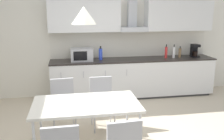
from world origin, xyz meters
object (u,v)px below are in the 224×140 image
(microwave, at_px, (82,54))
(bottle_brown, at_px, (180,53))
(coffee_maker, at_px, (194,50))
(bottle_white, at_px, (174,52))
(bottle_red, at_px, (166,52))
(bottle_blue, at_px, (101,54))
(dining_table, at_px, (86,106))
(chair_far_right, at_px, (102,97))
(chair_far_left, at_px, (63,100))
(pendant_lamp, at_px, (84,15))

(microwave, xyz_separation_m, bottle_brown, (2.31, 0.01, -0.03))
(coffee_maker, relative_size, bottle_white, 0.95)
(bottle_red, bearing_deg, coffee_maker, 3.01)
(microwave, xyz_separation_m, bottle_blue, (0.42, 0.03, -0.01))
(microwave, relative_size, dining_table, 0.33)
(microwave, distance_m, bottle_red, 1.96)
(coffee_maker, relative_size, chair_far_right, 0.34)
(microwave, relative_size, chair_far_left, 0.55)
(coffee_maker, xyz_separation_m, chair_far_left, (-3.09, -1.46, -0.51))
(coffee_maker, height_order, dining_table, coffee_maker)
(bottle_blue, bearing_deg, chair_far_left, -119.41)
(bottle_white, bearing_deg, bottle_brown, 17.83)
(bottle_white, bearing_deg, dining_table, -135.22)
(bottle_white, height_order, dining_table, bottle_white)
(bottle_blue, xyz_separation_m, bottle_white, (1.71, -0.08, 0.00))
(microwave, bearing_deg, chair_far_left, -105.72)
(bottle_brown, bearing_deg, microwave, -179.66)
(bottle_blue, height_order, chair_far_left, bottle_blue)
(coffee_maker, height_order, pendant_lamp, pendant_lamp)
(coffee_maker, xyz_separation_m, bottle_blue, (-2.27, 0.01, -0.02))
(bottle_blue, xyz_separation_m, pendant_lamp, (-0.49, -2.26, 0.91))
(coffee_maker, xyz_separation_m, bottle_red, (-0.73, -0.04, -0.01))
(bottle_red, relative_size, chair_far_left, 0.36)
(bottle_white, bearing_deg, microwave, 178.84)
(dining_table, relative_size, chair_far_left, 1.67)
(coffee_maker, height_order, bottle_red, bottle_red)
(microwave, relative_size, bottle_brown, 1.85)
(microwave, xyz_separation_m, bottle_red, (1.96, -0.01, -0.01))
(microwave, bearing_deg, dining_table, -91.78)
(dining_table, bearing_deg, bottle_red, 47.59)
(bottle_white, xyz_separation_m, chair_far_left, (-2.54, -1.39, -0.49))
(coffee_maker, bearing_deg, chair_far_right, -149.05)
(bottle_blue, distance_m, pendant_lamp, 2.49)
(microwave, bearing_deg, coffee_maker, 0.56)
(bottle_brown, distance_m, chair_far_right, 2.56)
(bottle_brown, distance_m, dining_table, 3.29)
(bottle_red, height_order, dining_table, bottle_red)
(bottle_red, height_order, bottle_white, same)
(chair_far_left, bearing_deg, coffee_maker, 25.28)
(microwave, height_order, chair_far_right, microwave)
(chair_far_left, distance_m, chair_far_right, 0.66)
(chair_far_left, xyz_separation_m, pendant_lamp, (0.33, -0.80, 1.40))
(coffee_maker, distance_m, bottle_blue, 2.27)
(bottle_red, bearing_deg, chair_far_left, -148.94)
(dining_table, bearing_deg, bottle_blue, 77.72)
(coffee_maker, bearing_deg, dining_table, -140.70)
(microwave, bearing_deg, bottle_red, -0.36)
(bottle_red, bearing_deg, pendant_lamp, -132.41)
(bottle_blue, distance_m, dining_table, 2.34)
(pendant_lamp, bearing_deg, dining_table, 90.00)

